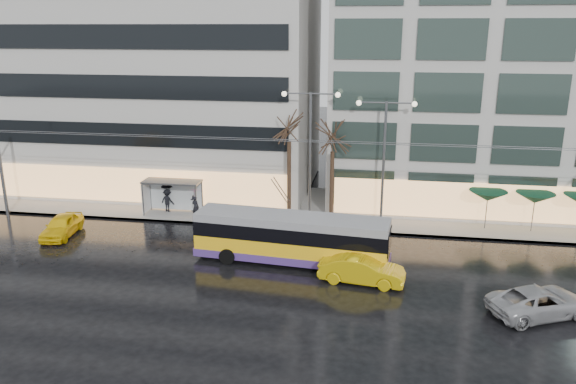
% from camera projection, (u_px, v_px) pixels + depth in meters
% --- Properties ---
extents(ground, '(140.00, 140.00, 0.00)m').
position_uv_depth(ground, '(247.00, 286.00, 30.00)').
color(ground, black).
rests_on(ground, ground).
extents(sidewalk, '(80.00, 10.00, 0.15)m').
position_uv_depth(sidewalk, '(315.00, 207.00, 42.92)').
color(sidewalk, gray).
rests_on(sidewalk, ground).
extents(kerb, '(80.00, 0.10, 0.15)m').
position_uv_depth(kerb, '(306.00, 229.00, 38.23)').
color(kerb, slate).
rests_on(kerb, ground).
extents(building_left, '(34.00, 14.00, 22.00)m').
position_uv_depth(building_left, '(111.00, 53.00, 47.29)').
color(building_left, '#BCBAB4').
rests_on(building_left, sidewalk).
extents(building_right, '(32.00, 14.00, 25.00)m').
position_uv_depth(building_right, '(553.00, 36.00, 41.44)').
color(building_right, '#BCBAB4').
rests_on(building_right, sidewalk).
extents(trolleybus, '(11.50, 4.89, 5.26)m').
position_uv_depth(trolleybus, '(291.00, 240.00, 32.64)').
color(trolleybus, yellow).
rests_on(trolleybus, ground).
extents(catenary, '(42.24, 5.12, 7.00)m').
position_uv_depth(catenary, '(289.00, 173.00, 36.15)').
color(catenary, '#595B60').
rests_on(catenary, ground).
extents(bus_shelter, '(4.20, 1.60, 2.51)m').
position_uv_depth(bus_shelter, '(168.00, 189.00, 40.85)').
color(bus_shelter, '#595B60').
rests_on(bus_shelter, sidewalk).
extents(street_lamp_near, '(3.96, 0.36, 9.03)m').
position_uv_depth(street_lamp_near, '(310.00, 139.00, 38.21)').
color(street_lamp_near, '#595B60').
rests_on(street_lamp_near, sidewalk).
extents(street_lamp_far, '(3.96, 0.36, 8.53)m').
position_uv_depth(street_lamp_far, '(384.00, 145.00, 37.51)').
color(street_lamp_far, '#595B60').
rests_on(street_lamp_far, sidewalk).
extents(tree_a, '(3.20, 3.20, 8.40)m').
position_uv_depth(tree_a, '(289.00, 122.00, 38.32)').
color(tree_a, black).
rests_on(tree_a, sidewalk).
extents(tree_b, '(3.20, 3.20, 7.70)m').
position_uv_depth(tree_b, '(333.00, 132.00, 38.24)').
color(tree_b, black).
rests_on(tree_b, sidewalk).
extents(parasol_a, '(2.50, 2.50, 2.65)m').
position_uv_depth(parasol_a, '(488.00, 196.00, 37.55)').
color(parasol_a, '#595B60').
rests_on(parasol_a, sidewalk).
extents(parasol_b, '(2.50, 2.50, 2.65)m').
position_uv_depth(parasol_b, '(535.00, 198.00, 37.08)').
color(parasol_b, '#595B60').
rests_on(parasol_b, sidewalk).
extents(taxi_a, '(2.17, 4.33, 1.42)m').
position_uv_depth(taxi_a, '(62.00, 226.00, 37.03)').
color(taxi_a, yellow).
rests_on(taxi_a, ground).
extents(taxi_b, '(4.77, 2.20, 1.52)m').
position_uv_depth(taxi_b, '(362.00, 269.00, 30.25)').
color(taxi_b, '#DBB30B').
rests_on(taxi_b, ground).
extents(sedan_silver, '(5.51, 4.19, 1.39)m').
position_uv_depth(sedan_silver, '(540.00, 302.00, 26.83)').
color(sedan_silver, '#A0A0A4').
rests_on(sedan_silver, ground).
extents(pedestrian_a, '(1.26, 1.27, 2.19)m').
position_uv_depth(pedestrian_a, '(195.00, 199.00, 39.80)').
color(pedestrian_a, black).
rests_on(pedestrian_a, sidewalk).
extents(pedestrian_b, '(1.05, 0.99, 1.73)m').
position_uv_depth(pedestrian_b, '(194.00, 200.00, 41.57)').
color(pedestrian_b, black).
rests_on(pedestrian_b, sidewalk).
extents(pedestrian_c, '(1.22, 1.01, 2.11)m').
position_uv_depth(pedestrian_c, '(167.00, 197.00, 41.38)').
color(pedestrian_c, black).
rests_on(pedestrian_c, sidewalk).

